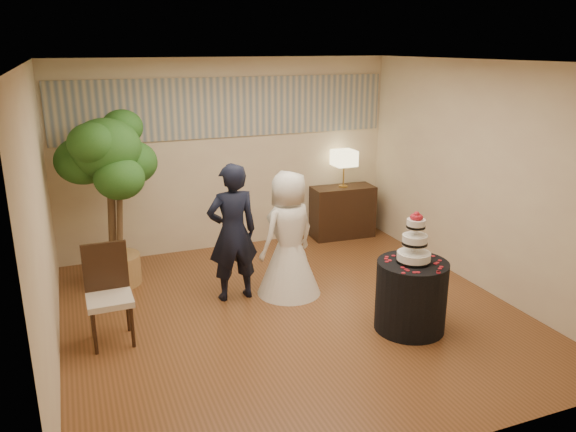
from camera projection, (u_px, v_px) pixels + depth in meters
name	position (u px, v px, depth m)	size (l,w,h in m)	color
floor	(293.00, 314.00, 6.45)	(5.00, 5.00, 0.00)	brown
ceiling	(293.00, 62.00, 5.63)	(5.00, 5.00, 0.00)	white
wall_back	(229.00, 155.00, 8.27)	(5.00, 0.06, 2.80)	beige
wall_front	(431.00, 284.00, 3.82)	(5.00, 0.06, 2.80)	beige
wall_left	(42.00, 222.00, 5.16)	(0.06, 5.00, 2.80)	beige
wall_right	(480.00, 177.00, 6.92)	(0.06, 5.00, 2.80)	beige
mural_border	(228.00, 107.00, 8.04)	(4.90, 0.02, 0.85)	#98978C
groom	(233.00, 233.00, 6.62)	(0.61, 0.40, 1.67)	black
bride	(289.00, 234.00, 6.78)	(0.79, 0.79, 1.55)	white
cake_table	(411.00, 296.00, 6.01)	(0.75, 0.75, 0.77)	black
wedding_cake	(415.00, 237.00, 5.81)	(0.36, 0.36, 0.56)	white
console	(342.00, 212.00, 8.95)	(0.98, 0.44, 0.82)	black
table_lamp	(344.00, 169.00, 8.74)	(0.33, 0.33, 0.58)	beige
ficus_tree	(111.00, 200.00, 6.94)	(1.07, 1.07, 2.25)	#285B1E
side_chair	(109.00, 297.00, 5.69)	(0.47, 0.49, 1.03)	black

